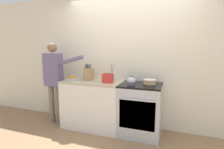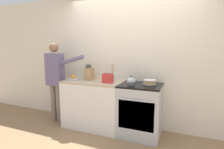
{
  "view_description": "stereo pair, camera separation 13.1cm",
  "coord_description": "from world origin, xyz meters",
  "px_view_note": "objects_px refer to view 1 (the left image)",
  "views": [
    {
      "loc": [
        0.81,
        -2.66,
        1.54
      ],
      "look_at": [
        -0.24,
        0.28,
        1.07
      ],
      "focal_mm": 28.0,
      "sensor_mm": 36.0,
      "label": 1
    },
    {
      "loc": [
        0.93,
        -2.62,
        1.54
      ],
      "look_at": [
        -0.24,
        0.28,
        1.07
      ],
      "focal_mm": 28.0,
      "sensor_mm": 36.0,
      "label": 2
    }
  ],
  "objects_px": {
    "stove_range": "(140,110)",
    "utensil_crock": "(113,77)",
    "layer_cake": "(150,82)",
    "fruit_bowl": "(72,79)",
    "person_baker": "(54,76)",
    "tea_kettle": "(131,81)",
    "toaster": "(108,78)",
    "knife_block": "(89,74)"
  },
  "relations": [
    {
      "from": "layer_cake",
      "to": "tea_kettle",
      "type": "height_order",
      "value": "tea_kettle"
    },
    {
      "from": "layer_cake",
      "to": "utensil_crock",
      "type": "height_order",
      "value": "utensil_crock"
    },
    {
      "from": "fruit_bowl",
      "to": "layer_cake",
      "type": "bearing_deg",
      "value": 5.39
    },
    {
      "from": "knife_block",
      "to": "toaster",
      "type": "distance_m",
      "value": 0.47
    },
    {
      "from": "layer_cake",
      "to": "fruit_bowl",
      "type": "bearing_deg",
      "value": -174.61
    },
    {
      "from": "knife_block",
      "to": "toaster",
      "type": "bearing_deg",
      "value": -14.68
    },
    {
      "from": "layer_cake",
      "to": "utensil_crock",
      "type": "distance_m",
      "value": 0.73
    },
    {
      "from": "stove_range",
      "to": "utensil_crock",
      "type": "relative_size",
      "value": 2.84
    },
    {
      "from": "utensil_crock",
      "to": "person_baker",
      "type": "xyz_separation_m",
      "value": [
        -1.17,
        -0.26,
        -0.0
      ]
    },
    {
      "from": "utensil_crock",
      "to": "toaster",
      "type": "bearing_deg",
      "value": -93.7
    },
    {
      "from": "tea_kettle",
      "to": "utensil_crock",
      "type": "relative_size",
      "value": 0.59
    },
    {
      "from": "stove_range",
      "to": "layer_cake",
      "type": "bearing_deg",
      "value": 18.5
    },
    {
      "from": "stove_range",
      "to": "utensil_crock",
      "type": "distance_m",
      "value": 0.8
    },
    {
      "from": "layer_cake",
      "to": "stove_range",
      "type": "bearing_deg",
      "value": -161.5
    },
    {
      "from": "person_baker",
      "to": "stove_range",
      "type": "bearing_deg",
      "value": 6.04
    },
    {
      "from": "stove_range",
      "to": "person_baker",
      "type": "relative_size",
      "value": 0.56
    },
    {
      "from": "fruit_bowl",
      "to": "utensil_crock",
      "type": "bearing_deg",
      "value": 19.4
    },
    {
      "from": "tea_kettle",
      "to": "toaster",
      "type": "xyz_separation_m",
      "value": [
        -0.45,
        0.03,
        0.02
      ]
    },
    {
      "from": "stove_range",
      "to": "layer_cake",
      "type": "distance_m",
      "value": 0.52
    },
    {
      "from": "tea_kettle",
      "to": "person_baker",
      "type": "relative_size",
      "value": 0.11
    },
    {
      "from": "layer_cake",
      "to": "fruit_bowl",
      "type": "xyz_separation_m",
      "value": [
        -1.47,
        -0.14,
        -0.01
      ]
    },
    {
      "from": "toaster",
      "to": "person_baker",
      "type": "bearing_deg",
      "value": -178.51
    },
    {
      "from": "toaster",
      "to": "layer_cake",
      "type": "bearing_deg",
      "value": 8.06
    },
    {
      "from": "tea_kettle",
      "to": "fruit_bowl",
      "type": "relative_size",
      "value": 0.93
    },
    {
      "from": "utensil_crock",
      "to": "tea_kettle",
      "type": "bearing_deg",
      "value": -30.73
    },
    {
      "from": "knife_block",
      "to": "layer_cake",
      "type": "bearing_deg",
      "value": -0.67
    },
    {
      "from": "tea_kettle",
      "to": "knife_block",
      "type": "xyz_separation_m",
      "value": [
        -0.9,
        0.15,
        0.05
      ]
    },
    {
      "from": "layer_cake",
      "to": "fruit_bowl",
      "type": "distance_m",
      "value": 1.48
    },
    {
      "from": "tea_kettle",
      "to": "knife_block",
      "type": "relative_size",
      "value": 0.59
    },
    {
      "from": "stove_range",
      "to": "tea_kettle",
      "type": "height_order",
      "value": "tea_kettle"
    },
    {
      "from": "toaster",
      "to": "fruit_bowl",
      "type": "bearing_deg",
      "value": -177.32
    },
    {
      "from": "stove_range",
      "to": "fruit_bowl",
      "type": "height_order",
      "value": "fruit_bowl"
    },
    {
      "from": "knife_block",
      "to": "utensil_crock",
      "type": "bearing_deg",
      "value": 13.34
    },
    {
      "from": "utensil_crock",
      "to": "toaster",
      "type": "height_order",
      "value": "utensil_crock"
    },
    {
      "from": "knife_block",
      "to": "fruit_bowl",
      "type": "height_order",
      "value": "knife_block"
    },
    {
      "from": "tea_kettle",
      "to": "person_baker",
      "type": "distance_m",
      "value": 1.6
    },
    {
      "from": "stove_range",
      "to": "tea_kettle",
      "type": "bearing_deg",
      "value": -150.22
    },
    {
      "from": "tea_kettle",
      "to": "utensil_crock",
      "type": "distance_m",
      "value": 0.5
    },
    {
      "from": "layer_cake",
      "to": "fruit_bowl",
      "type": "height_order",
      "value": "fruit_bowl"
    },
    {
      "from": "fruit_bowl",
      "to": "toaster",
      "type": "relative_size",
      "value": 1.02
    },
    {
      "from": "layer_cake",
      "to": "person_baker",
      "type": "distance_m",
      "value": 1.9
    },
    {
      "from": "fruit_bowl",
      "to": "person_baker",
      "type": "distance_m",
      "value": 0.42
    }
  ]
}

